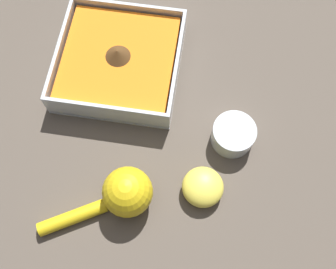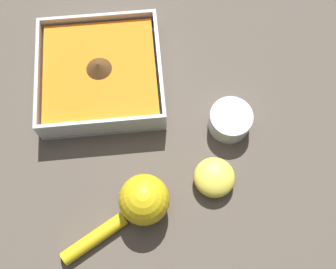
{
  "view_description": "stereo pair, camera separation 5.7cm",
  "coord_description": "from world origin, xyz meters",
  "views": [
    {
      "loc": [
        0.11,
        -0.34,
        0.64
      ],
      "look_at": [
        0.08,
        -0.1,
        0.03
      ],
      "focal_mm": 42.0,
      "sensor_mm": 36.0,
      "label": 1
    },
    {
      "loc": [
        0.05,
        -0.34,
        0.64
      ],
      "look_at": [
        0.08,
        -0.1,
        0.03
      ],
      "focal_mm": 42.0,
      "sensor_mm": 36.0,
      "label": 2
    }
  ],
  "objects": [
    {
      "name": "spice_bowl",
      "position": [
        0.18,
        -0.08,
        0.02
      ],
      "size": [
        0.07,
        0.07,
        0.04
      ],
      "color": "silver",
      "rests_on": "ground_plane"
    },
    {
      "name": "lemon_half",
      "position": [
        0.14,
        -0.18,
        0.02
      ],
      "size": [
        0.07,
        0.07,
        0.04
      ],
      "color": "#EFDB4C",
      "rests_on": "ground_plane"
    },
    {
      "name": "ground_plane",
      "position": [
        0.0,
        0.0,
        0.0
      ],
      "size": [
        4.0,
        4.0,
        0.0
      ],
      "primitive_type": "plane",
      "color": "brown"
    },
    {
      "name": "square_dish",
      "position": [
        -0.03,
        0.02,
        0.02
      ],
      "size": [
        0.22,
        0.22,
        0.06
      ],
      "color": "silver",
      "rests_on": "ground_plane"
    },
    {
      "name": "lemon_squeezer",
      "position": [
        0.02,
        -0.22,
        0.04
      ],
      "size": [
        0.17,
        0.12,
        0.08
      ],
      "rotation": [
        0.0,
        0.0,
        0.52
      ],
      "color": "yellow",
      "rests_on": "ground_plane"
    }
  ]
}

